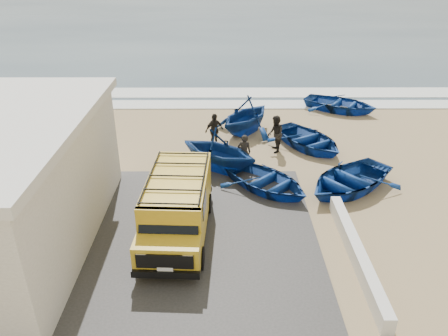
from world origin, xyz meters
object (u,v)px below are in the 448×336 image
object	(u,v)px
boat_far_left	(246,115)
boat_near_right	(349,179)
parapet	(357,253)
boat_mid_left	(218,150)
boat_mid_right	(308,139)
van	(177,205)
boat_far_right	(340,104)
fisherman_middle	(275,134)
boat_near_left	(267,181)
fisherman_front	(244,152)
fisherman_back	(214,130)

from	to	relation	value
boat_far_left	boat_near_right	bearing A→B (deg)	-20.85
parapet	boat_far_left	xyz separation A→B (m)	(-2.99, 10.48, 0.71)
boat_mid_left	boat_mid_right	xyz separation A→B (m)	(4.36, 2.42, -0.54)
van	boat_far_left	distance (m)	9.43
boat_far_right	boat_near_right	bearing A→B (deg)	-160.51
parapet	fisherman_middle	distance (m)	8.36
van	boat_mid_left	distance (m)	4.93
van	boat_near_left	size ratio (longest dim) A/B	1.32
van	fisherman_front	xyz separation A→B (m)	(2.45, 4.86, -0.34)
boat_near_right	boat_far_left	xyz separation A→B (m)	(-3.88, 5.97, 0.54)
van	fisherman_back	distance (m)	7.42
boat_near_left	boat_far_right	xyz separation A→B (m)	(5.23, 9.47, 0.04)
boat_far_right	parapet	bearing A→B (deg)	-160.41
boat_mid_left	parapet	bearing A→B (deg)	-111.38
fisherman_front	fisherman_back	world-z (taller)	fisherman_back
fisherman_back	fisherman_front	bearing A→B (deg)	-95.19
boat_far_left	fisherman_middle	distance (m)	2.66
boat_near_right	boat_far_right	bearing A→B (deg)	129.69
boat_near_left	boat_mid_right	size ratio (longest dim) A/B	0.94
parapet	boat_far_right	size ratio (longest dim) A/B	1.42
boat_near_left	boat_mid_right	bearing A→B (deg)	15.57
boat_far_left	fisherman_back	xyz separation A→B (m)	(-1.61, -1.69, -0.15)
boat_far_left	boat_far_right	world-z (taller)	boat_far_left
parapet	fisherman_back	world-z (taller)	fisherman_back
parapet	fisherman_back	bearing A→B (deg)	117.60
van	boat_mid_right	xyz separation A→B (m)	(5.68, 7.17, -0.73)
boat_far_left	fisherman_middle	world-z (taller)	boat_far_left
fisherman_middle	fisherman_back	xyz separation A→B (m)	(-2.90, 0.63, -0.05)
van	fisherman_middle	world-z (taller)	van
boat_mid_left	fisherman_front	bearing A→B (deg)	-50.72
boat_far_left	boat_mid_left	bearing A→B (deg)	-71.86
boat_near_left	boat_mid_right	world-z (taller)	boat_mid_right
van	fisherman_front	distance (m)	5.45
boat_far_left	fisherman_back	world-z (taller)	boat_far_left
boat_mid_right	fisherman_front	distance (m)	3.99
boat_far_right	fisherman_middle	distance (m)	7.34
parapet	boat_near_left	xyz separation A→B (m)	(-2.42, 4.46, 0.12)
boat_near_right	boat_far_right	distance (m)	9.62
boat_mid_right	fisherman_back	bearing A→B (deg)	146.35
van	boat_far_left	xyz separation A→B (m)	(2.71, 9.03, -0.17)
boat_mid_left	fisherman_middle	size ratio (longest dim) A/B	2.06
boat_near_right	van	bearing A→B (deg)	-103.90
boat_near_right	boat_mid_left	xyz separation A→B (m)	(-5.27, 1.69, 0.52)
van	boat_mid_right	size ratio (longest dim) A/B	1.24
boat_mid_left	fisherman_front	xyz separation A→B (m)	(1.12, 0.12, -0.15)
boat_mid_left	fisherman_front	size ratio (longest dim) A/B	2.25
parapet	boat_near_left	world-z (taller)	boat_near_left
fisherman_back	van	bearing A→B (deg)	-132.27
parapet	boat_mid_left	distance (m)	7.62
fisherman_middle	fisherman_back	size ratio (longest dim) A/B	1.06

